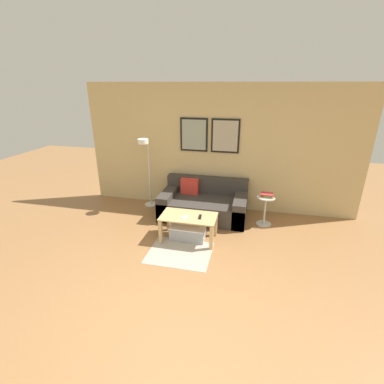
{
  "coord_description": "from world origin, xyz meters",
  "views": [
    {
      "loc": [
        0.74,
        -2.25,
        2.53
      ],
      "look_at": [
        -0.23,
        1.91,
        0.85
      ],
      "focal_mm": 26.0,
      "sensor_mm": 36.0,
      "label": 1
    }
  ],
  "objects_px": {
    "book_stack": "(267,195)",
    "remote_control": "(200,217)",
    "storage_bin": "(188,232)",
    "side_table": "(265,208)",
    "cell_phone": "(185,217)",
    "floor_lamp": "(146,162)",
    "couch": "(204,204)",
    "coffee_table": "(189,221)"
  },
  "relations": [
    {
      "from": "side_table",
      "to": "storage_bin",
      "type": "bearing_deg",
      "value": -147.4
    },
    {
      "from": "side_table",
      "to": "coffee_table",
      "type": "bearing_deg",
      "value": -146.3
    },
    {
      "from": "coffee_table",
      "to": "storage_bin",
      "type": "distance_m",
      "value": 0.23
    },
    {
      "from": "couch",
      "to": "floor_lamp",
      "type": "relative_size",
      "value": 1.12
    },
    {
      "from": "couch",
      "to": "cell_phone",
      "type": "distance_m",
      "value": 1.07
    },
    {
      "from": "couch",
      "to": "coffee_table",
      "type": "bearing_deg",
      "value": -94.52
    },
    {
      "from": "floor_lamp",
      "to": "cell_phone",
      "type": "bearing_deg",
      "value": -46.19
    },
    {
      "from": "side_table",
      "to": "cell_phone",
      "type": "xyz_separation_m",
      "value": [
        -1.32,
        -0.92,
        0.11
      ]
    },
    {
      "from": "book_stack",
      "to": "remote_control",
      "type": "distance_m",
      "value": 1.39
    },
    {
      "from": "book_stack",
      "to": "side_table",
      "type": "bearing_deg",
      "value": -152.15
    },
    {
      "from": "storage_bin",
      "to": "side_table",
      "type": "distance_m",
      "value": 1.54
    },
    {
      "from": "floor_lamp",
      "to": "storage_bin",
      "type": "bearing_deg",
      "value": -43.0
    },
    {
      "from": "coffee_table",
      "to": "side_table",
      "type": "relative_size",
      "value": 1.66
    },
    {
      "from": "storage_bin",
      "to": "cell_phone",
      "type": "height_order",
      "value": "cell_phone"
    },
    {
      "from": "floor_lamp",
      "to": "book_stack",
      "type": "bearing_deg",
      "value": -5.54
    },
    {
      "from": "remote_control",
      "to": "couch",
      "type": "bearing_deg",
      "value": 90.71
    },
    {
      "from": "floor_lamp",
      "to": "remote_control",
      "type": "distance_m",
      "value": 1.84
    },
    {
      "from": "book_stack",
      "to": "cell_phone",
      "type": "distance_m",
      "value": 1.63
    },
    {
      "from": "book_stack",
      "to": "remote_control",
      "type": "xyz_separation_m",
      "value": [
        -1.08,
        -0.86,
        -0.15
      ]
    },
    {
      "from": "side_table",
      "to": "book_stack",
      "type": "distance_m",
      "value": 0.26
    },
    {
      "from": "storage_bin",
      "to": "coffee_table",
      "type": "bearing_deg",
      "value": -56.6
    },
    {
      "from": "floor_lamp",
      "to": "book_stack",
      "type": "relative_size",
      "value": 6.4
    },
    {
      "from": "floor_lamp",
      "to": "side_table",
      "type": "xyz_separation_m",
      "value": [
        2.43,
        -0.24,
        -0.69
      ]
    },
    {
      "from": "couch",
      "to": "cell_phone",
      "type": "xyz_separation_m",
      "value": [
        -0.13,
        -1.05,
        0.2
      ]
    },
    {
      "from": "storage_bin",
      "to": "book_stack",
      "type": "height_order",
      "value": "book_stack"
    },
    {
      "from": "coffee_table",
      "to": "storage_bin",
      "type": "relative_size",
      "value": 1.53
    },
    {
      "from": "side_table",
      "to": "remote_control",
      "type": "bearing_deg",
      "value": -141.31
    },
    {
      "from": "couch",
      "to": "remote_control",
      "type": "distance_m",
      "value": 1.02
    },
    {
      "from": "floor_lamp",
      "to": "book_stack",
      "type": "height_order",
      "value": "floor_lamp"
    },
    {
      "from": "coffee_table",
      "to": "side_table",
      "type": "distance_m",
      "value": 1.53
    },
    {
      "from": "couch",
      "to": "side_table",
      "type": "relative_size",
      "value": 2.97
    },
    {
      "from": "side_table",
      "to": "cell_phone",
      "type": "relative_size",
      "value": 4.05
    },
    {
      "from": "couch",
      "to": "book_stack",
      "type": "distance_m",
      "value": 1.26
    },
    {
      "from": "couch",
      "to": "floor_lamp",
      "type": "height_order",
      "value": "floor_lamp"
    },
    {
      "from": "couch",
      "to": "book_stack",
      "type": "xyz_separation_m",
      "value": [
        1.21,
        -0.13,
        0.35
      ]
    },
    {
      "from": "book_stack",
      "to": "cell_phone",
      "type": "height_order",
      "value": "book_stack"
    },
    {
      "from": "book_stack",
      "to": "cell_phone",
      "type": "xyz_separation_m",
      "value": [
        -1.33,
        -0.92,
        -0.15
      ]
    },
    {
      "from": "couch",
      "to": "remote_control",
      "type": "xyz_separation_m",
      "value": [
        0.12,
        -0.99,
        0.2
      ]
    },
    {
      "from": "couch",
      "to": "remote_control",
      "type": "height_order",
      "value": "couch"
    },
    {
      "from": "coffee_table",
      "to": "cell_phone",
      "type": "relative_size",
      "value": 6.7
    },
    {
      "from": "remote_control",
      "to": "book_stack",
      "type": "bearing_deg",
      "value": 32.21
    },
    {
      "from": "coffee_table",
      "to": "floor_lamp",
      "type": "distance_m",
      "value": 1.73
    }
  ]
}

